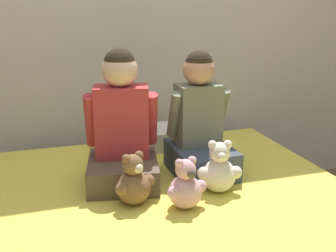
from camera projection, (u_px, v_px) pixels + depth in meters
name	position (u px, v px, depth m)	size (l,w,h in m)	color
wall_behind_bed	(127.00, 7.00, 2.56)	(8.00, 0.06, 2.50)	beige
child_on_left	(122.00, 130.00, 1.98)	(0.39, 0.42, 0.64)	brown
child_on_right	(200.00, 126.00, 2.09)	(0.30, 0.36, 0.61)	#384251
teddy_bear_held_by_left_child	(134.00, 183.00, 1.78)	(0.18, 0.15, 0.23)	brown
teddy_bear_held_by_right_child	(219.00, 170.00, 1.90)	(0.20, 0.15, 0.24)	silver
teddy_bear_between_children	(186.00, 187.00, 1.75)	(0.18, 0.14, 0.22)	#DBA3B2
pillow_at_headboard	(142.00, 139.00, 2.49)	(0.55, 0.27, 0.11)	silver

